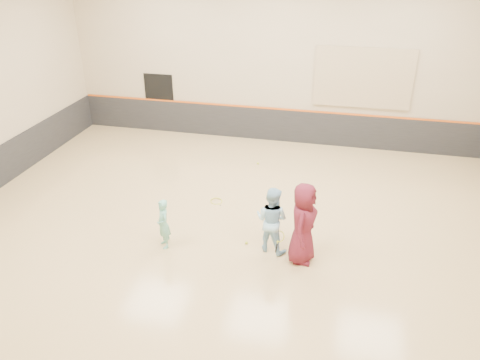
% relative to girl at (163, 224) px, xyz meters
% --- Properties ---
extents(room, '(15.04, 12.04, 6.22)m').
position_rel_girl_xyz_m(room, '(1.59, 1.21, 0.19)').
color(room, tan).
rests_on(room, ground).
extents(wainscot_back, '(14.90, 0.04, 1.20)m').
position_rel_girl_xyz_m(wainscot_back, '(1.59, 7.18, -0.02)').
color(wainscot_back, '#232326').
rests_on(wainscot_back, floor).
extents(accent_stripe, '(14.90, 0.03, 0.06)m').
position_rel_girl_xyz_m(accent_stripe, '(1.59, 7.17, 0.60)').
color(accent_stripe, '#D85914').
rests_on(accent_stripe, wall_back).
extents(acoustic_panel, '(3.20, 0.08, 2.00)m').
position_rel_girl_xyz_m(acoustic_panel, '(4.39, 7.16, 1.88)').
color(acoustic_panel, tan).
rests_on(acoustic_panel, wall_back).
extents(doorway, '(1.10, 0.05, 2.20)m').
position_rel_girl_xyz_m(doorway, '(-2.91, 7.19, 0.48)').
color(doorway, black).
rests_on(doorway, floor).
extents(girl, '(0.52, 0.54, 1.25)m').
position_rel_girl_xyz_m(girl, '(0.00, 0.00, 0.00)').
color(girl, '#6AB8A4').
rests_on(girl, floor).
extents(instructor, '(0.95, 0.83, 1.65)m').
position_rel_girl_xyz_m(instructor, '(2.51, 0.44, 0.20)').
color(instructor, '#96CBE8').
rests_on(instructor, floor).
extents(young_man, '(0.73, 1.02, 1.94)m').
position_rel_girl_xyz_m(young_man, '(3.25, 0.21, 0.35)').
color(young_man, '#581422').
rests_on(young_man, floor).
extents(held_racket, '(0.47, 0.47, 0.46)m').
position_rel_girl_xyz_m(held_racket, '(2.70, 0.29, -0.13)').
color(held_racket, yellow).
rests_on(held_racket, instructor).
extents(spare_racket, '(0.76, 0.76, 0.13)m').
position_rel_girl_xyz_m(spare_racket, '(0.63, 2.34, -0.56)').
color(spare_racket, gold).
rests_on(spare_racket, floor).
extents(ball_under_racket, '(0.07, 0.07, 0.07)m').
position_rel_girl_xyz_m(ball_under_racket, '(1.90, 0.51, -0.59)').
color(ball_under_racket, '#B9CA2E').
rests_on(ball_under_racket, floor).
extents(ball_in_hand, '(0.07, 0.07, 0.07)m').
position_rel_girl_xyz_m(ball_in_hand, '(3.39, 0.16, 0.56)').
color(ball_in_hand, yellow).
rests_on(ball_in_hand, young_man).
extents(ball_beside_spare, '(0.07, 0.07, 0.07)m').
position_rel_girl_xyz_m(ball_beside_spare, '(1.30, 5.02, -0.59)').
color(ball_beside_spare, '#D6E635').
rests_on(ball_beside_spare, floor).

